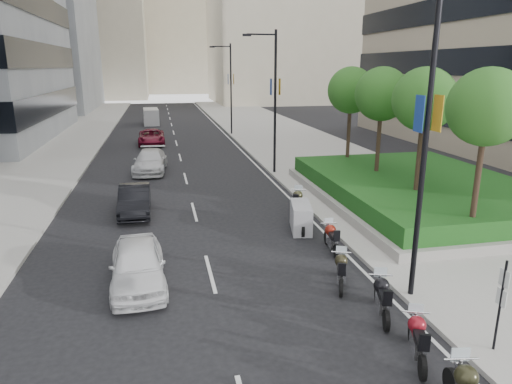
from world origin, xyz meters
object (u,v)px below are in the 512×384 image
object	(u,v)px
motorcycle_3	(341,270)
motorcycle_5	(301,217)
motorcycle_4	(332,238)
car_a	(138,265)
motorcycle_6	(297,202)
car_d	(152,137)
lamp_post_0	(421,133)
lamp_post_2	(229,85)
delivery_van	(151,117)
lamp_post_1	(273,96)
motorcycle_1	(418,339)
car_b	(135,200)
motorcycle_2	(382,297)
car_c	(150,161)
parking_sign	(501,301)

from	to	relation	value
motorcycle_3	motorcycle_5	xyz separation A→B (m)	(0.25, 5.12, 0.08)
motorcycle_4	car_a	bearing A→B (deg)	107.26
motorcycle_4	motorcycle_6	bearing A→B (deg)	5.45
motorcycle_5	car_d	world-z (taller)	car_d
lamp_post_0	car_d	xyz separation A→B (m)	(-7.83, 30.58, -4.38)
lamp_post_2	delivery_van	world-z (taller)	lamp_post_2
lamp_post_1	motorcycle_1	xyz separation A→B (m)	(-1.28, -19.75, -4.53)
lamp_post_0	car_b	distance (m)	14.00
motorcycle_4	car_b	size ratio (longest dim) A/B	0.48
lamp_post_0	motorcycle_2	xyz separation A→B (m)	(-1.18, -0.72, -4.51)
car_a	car_c	size ratio (longest dim) A/B	0.85
motorcycle_1	motorcycle_6	size ratio (longest dim) A/B	0.93
lamp_post_0	motorcycle_1	size ratio (longest dim) A/B	4.66
motorcycle_6	car_b	bearing A→B (deg)	100.18
lamp_post_1	motorcycle_6	world-z (taller)	lamp_post_1
lamp_post_2	motorcycle_5	world-z (taller)	lamp_post_2
lamp_post_1	car_a	bearing A→B (deg)	-119.02
motorcycle_4	car_d	xyz separation A→B (m)	(-6.96, 26.57, 0.16)
parking_sign	car_d	distance (m)	34.64
lamp_post_1	motorcycle_2	size ratio (longest dim) A/B	4.44
parking_sign	motorcycle_3	world-z (taller)	parking_sign
parking_sign	motorcycle_4	xyz separation A→B (m)	(-1.53, 7.01, -0.93)
parking_sign	motorcycle_4	world-z (taller)	parking_sign
motorcycle_3	car_b	xyz separation A→B (m)	(-6.82, 9.02, 0.16)
lamp_post_2	motorcycle_1	xyz separation A→B (m)	(-1.28, -37.75, -4.53)
parking_sign	car_d	world-z (taller)	parking_sign
parking_sign	motorcycle_1	xyz separation A→B (m)	(-1.94, 0.25, -0.92)
motorcycle_1	motorcycle_2	bearing A→B (deg)	18.28
motorcycle_3	car_b	distance (m)	11.31
lamp_post_2	car_b	distance (m)	26.48
car_d	delivery_van	bearing A→B (deg)	90.33
car_c	car_d	world-z (taller)	car_c
motorcycle_3	car_d	size ratio (longest dim) A/B	0.38
lamp_post_1	parking_sign	world-z (taller)	lamp_post_1
parking_sign	motorcycle_6	world-z (taller)	parking_sign
motorcycle_2	parking_sign	bearing A→B (deg)	-123.42
motorcycle_5	delivery_van	world-z (taller)	delivery_van
motorcycle_1	motorcycle_5	distance (m)	9.13
parking_sign	motorcycle_4	size ratio (longest dim) A/B	1.26
lamp_post_2	motorcycle_6	bearing A→B (deg)	-91.81
lamp_post_1	lamp_post_2	xyz separation A→B (m)	(0.00, 18.00, 0.00)
lamp_post_2	motorcycle_3	size ratio (longest dim) A/B	4.83
car_a	motorcycle_5	bearing A→B (deg)	26.99
car_a	car_b	distance (m)	7.71
lamp_post_0	lamp_post_1	bearing A→B (deg)	90.00
lamp_post_0	lamp_post_2	xyz separation A→B (m)	(0.00, 35.00, 0.00)
motorcycle_5	car_c	world-z (taller)	car_c
lamp_post_0	parking_sign	distance (m)	4.74
lamp_post_2	car_c	distance (m)	18.01
motorcycle_2	motorcycle_6	size ratio (longest dim) A/B	0.98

